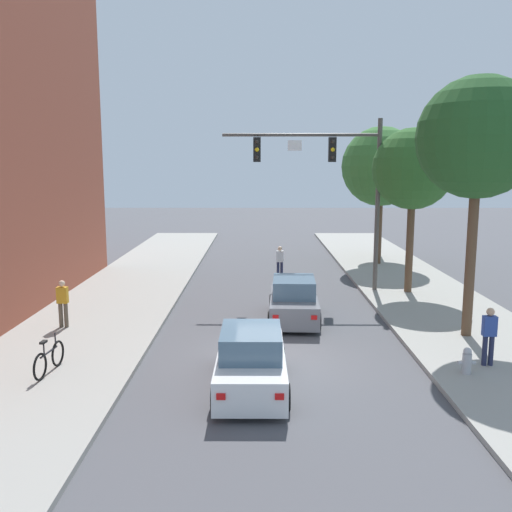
% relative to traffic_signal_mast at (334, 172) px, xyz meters
% --- Properties ---
extents(ground_plane, '(120.00, 120.00, 0.00)m').
position_rel_traffic_signal_mast_xyz_m(ground_plane, '(-2.65, -8.75, -5.36)').
color(ground_plane, '#4C4C51').
extents(sidewalk_left, '(5.00, 60.00, 0.15)m').
position_rel_traffic_signal_mast_xyz_m(sidewalk_left, '(-9.15, -8.75, -5.28)').
color(sidewalk_left, '#99968E').
rests_on(sidewalk_left, ground).
extents(sidewalk_right, '(5.00, 60.00, 0.15)m').
position_rel_traffic_signal_mast_xyz_m(sidewalk_right, '(3.85, -8.75, -5.28)').
color(sidewalk_right, '#99968E').
rests_on(sidewalk_right, ground).
extents(traffic_signal_mast, '(6.87, 0.38, 7.50)m').
position_rel_traffic_signal_mast_xyz_m(traffic_signal_mast, '(0.00, 0.00, 0.00)').
color(traffic_signal_mast, '#514C47').
rests_on(traffic_signal_mast, sidewalk_right).
extents(car_lead_grey, '(1.97, 4.30, 1.60)m').
position_rel_traffic_signal_mast_xyz_m(car_lead_grey, '(-1.96, -4.46, -4.63)').
color(car_lead_grey, slate).
rests_on(car_lead_grey, ground).
extents(car_following_white, '(1.85, 4.25, 1.60)m').
position_rel_traffic_signal_mast_xyz_m(car_following_white, '(-3.44, -10.88, -4.63)').
color(car_following_white, silver).
rests_on(car_following_white, ground).
extents(pedestrian_sidewalk_left_walker, '(0.36, 0.22, 1.64)m').
position_rel_traffic_signal_mast_xyz_m(pedestrian_sidewalk_left_walker, '(-9.96, -5.92, -4.29)').
color(pedestrian_sidewalk_left_walker, brown).
rests_on(pedestrian_sidewalk_left_walker, sidewalk_left).
extents(pedestrian_crossing_road, '(0.36, 0.22, 1.64)m').
position_rel_traffic_signal_mast_xyz_m(pedestrian_crossing_road, '(-2.18, 3.26, -4.44)').
color(pedestrian_crossing_road, '#232847').
rests_on(pedestrian_crossing_road, ground).
extents(pedestrian_sidewalk_right_walker, '(0.36, 0.22, 1.64)m').
position_rel_traffic_signal_mast_xyz_m(pedestrian_sidewalk_right_walker, '(3.12, -9.56, -4.29)').
color(pedestrian_sidewalk_right_walker, '#232847').
rests_on(pedestrian_sidewalk_right_walker, sidewalk_right).
extents(bicycle_leaning, '(0.21, 1.77, 0.98)m').
position_rel_traffic_signal_mast_xyz_m(bicycle_leaning, '(-8.85, -10.20, -4.82)').
color(bicycle_leaning, black).
rests_on(bicycle_leaning, sidewalk_left).
extents(fire_hydrant, '(0.48, 0.24, 0.72)m').
position_rel_traffic_signal_mast_xyz_m(fire_hydrant, '(2.31, -10.20, -4.85)').
color(fire_hydrant, '#B2B2B7').
rests_on(fire_hydrant, sidewalk_right).
extents(street_tree_nearest, '(3.81, 3.81, 8.26)m').
position_rel_traffic_signal_mast_xyz_m(street_tree_nearest, '(3.56, -6.75, 1.12)').
color(street_tree_nearest, brown).
rests_on(street_tree_nearest, sidewalk_right).
extents(street_tree_second, '(3.48, 3.48, 7.10)m').
position_rel_traffic_signal_mast_xyz_m(street_tree_second, '(3.34, -0.36, 0.13)').
color(street_tree_second, brown).
rests_on(street_tree_second, sidewalk_right).
extents(street_tree_third, '(4.38, 4.38, 7.65)m').
position_rel_traffic_signal_mast_xyz_m(street_tree_third, '(3.52, 6.84, 0.23)').
color(street_tree_third, brown).
rests_on(street_tree_third, sidewalk_right).
extents(street_tree_farthest, '(2.88, 2.88, 7.00)m').
position_rel_traffic_signal_mast_xyz_m(street_tree_farthest, '(4.15, 9.60, 0.29)').
color(street_tree_farthest, brown).
rests_on(street_tree_farthest, sidewalk_right).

